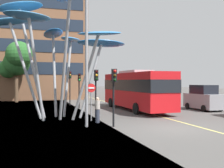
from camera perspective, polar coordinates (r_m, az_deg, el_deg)
ground at (r=15.94m, az=10.45°, el=-9.50°), size 120.00×240.00×0.10m
red_bus at (r=25.68m, az=4.97°, el=-0.96°), size 3.00×11.65×3.73m
leaf_sculpture at (r=20.39m, az=-11.75°, el=10.93°), size 10.69×9.50×8.84m
traffic_light_kerb_near at (r=16.10m, az=0.42°, el=-0.18°), size 0.28×0.42×3.47m
traffic_light_kerb_far at (r=19.66m, az=-3.39°, el=0.16°), size 0.28×0.42×3.57m
traffic_light_island_mid at (r=27.76m, az=-6.93°, el=0.23°), size 0.28×0.42×3.53m
traffic_light_opposite at (r=30.70m, az=-8.85°, el=0.68°), size 0.28×0.42×3.85m
car_parked_mid at (r=27.09m, az=18.73°, el=-2.89°), size 1.97×4.19×2.38m
street_lamp at (r=16.54m, az=-4.14°, el=10.16°), size 1.80×0.44×8.75m
tree_pavement_near at (r=37.41m, az=-19.57°, el=4.68°), size 4.37×4.56×7.85m
pedestrian at (r=17.86m, az=-3.09°, el=-5.49°), size 0.34×0.34×1.69m
no_entry_sign at (r=18.65m, az=-4.42°, el=-2.56°), size 0.60×0.12×2.58m
backdrop_building at (r=47.55m, az=-22.42°, el=8.68°), size 25.60×14.79×18.90m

